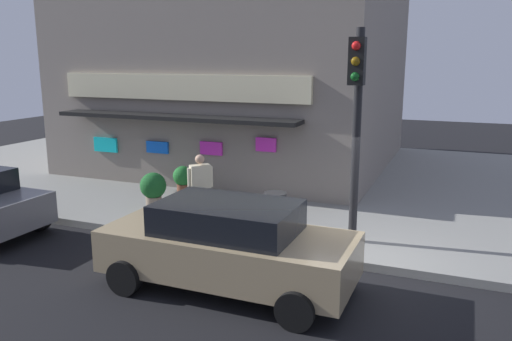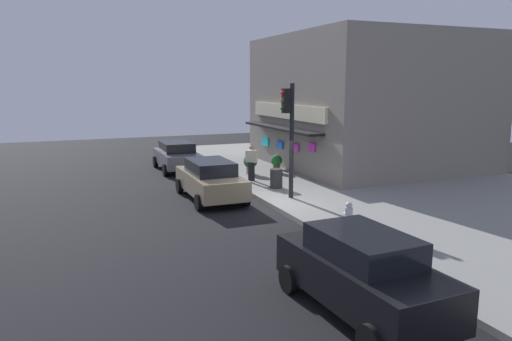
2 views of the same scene
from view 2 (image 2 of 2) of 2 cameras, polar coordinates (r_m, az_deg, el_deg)
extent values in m
plane|color=black|center=(18.69, 1.49, -4.33)|extent=(53.57, 53.57, 0.00)
cube|color=gray|center=(22.35, 18.06, -2.17)|extent=(35.72, 13.94, 0.17)
cube|color=gray|center=(27.91, 13.08, 8.01)|extent=(10.76, 9.91, 7.12)
cube|color=beige|center=(25.35, 3.65, 7.03)|extent=(8.17, 0.16, 0.75)
cube|color=black|center=(25.26, 2.91, 5.08)|extent=(7.74, 0.90, 0.12)
cube|color=#19D8E5|center=(28.07, 1.12, 3.46)|extent=(0.88, 0.08, 0.47)
cube|color=blue|center=(26.28, 2.83, 3.07)|extent=(0.77, 0.08, 0.36)
cube|color=#E533CC|center=(24.61, 4.70, 2.77)|extent=(0.72, 0.08, 0.39)
cube|color=#E533CC|center=(23.06, 6.68, 2.78)|extent=(0.61, 0.08, 0.40)
cylinder|color=black|center=(19.06, 4.26, 3.46)|extent=(0.18, 0.18, 4.56)
cube|color=black|center=(18.83, 3.64, 8.28)|extent=(0.32, 0.28, 0.95)
sphere|color=red|center=(18.75, 3.23, 9.20)|extent=(0.18, 0.18, 0.18)
sphere|color=brown|center=(18.76, 3.22, 8.28)|extent=(0.18, 0.18, 0.18)
sphere|color=#0F4C19|center=(18.77, 3.21, 7.37)|extent=(0.18, 0.18, 0.18)
cylinder|color=#B2B2B7|center=(15.90, 10.97, -5.38)|extent=(0.26, 0.26, 0.59)
sphere|color=#B2B2B7|center=(15.81, 11.02, -4.09)|extent=(0.22, 0.22, 0.22)
cylinder|color=#B2B2B7|center=(16.05, 10.60, -5.11)|extent=(0.12, 0.10, 0.10)
cylinder|color=#B2B2B7|center=(15.74, 11.36, -5.44)|extent=(0.12, 0.10, 0.10)
cylinder|color=#2D2D2D|center=(21.14, 2.43, -0.95)|extent=(0.55, 0.55, 0.85)
cylinder|color=black|center=(22.33, -0.74, -0.23)|extent=(0.23, 0.23, 0.92)
cylinder|color=black|center=(22.66, -0.36, -0.08)|extent=(0.23, 0.23, 0.92)
cube|color=beige|center=(22.37, -0.55, 1.71)|extent=(0.51, 0.50, 0.55)
sphere|color=tan|center=(22.31, -0.56, 2.77)|extent=(0.22, 0.22, 0.22)
cylinder|color=beige|center=(22.27, 0.06, 1.60)|extent=(0.14, 0.14, 0.50)
cylinder|color=beige|center=(22.48, -1.16, 1.68)|extent=(0.14, 0.14, 0.50)
cylinder|color=brown|center=(24.89, 2.46, 0.21)|extent=(0.37, 0.37, 0.38)
sphere|color=#1E6628|center=(24.82, 2.46, 1.20)|extent=(0.58, 0.58, 0.58)
cylinder|color=gray|center=(24.40, -0.67, 0.00)|extent=(0.42, 0.42, 0.36)
sphere|color=#195623|center=(24.32, -0.67, 1.11)|extent=(0.70, 0.70, 0.70)
cube|color=slate|center=(26.70, -9.38, 1.48)|extent=(4.19, 1.94, 0.73)
cube|color=black|center=(26.61, -9.42, 2.80)|extent=(2.27, 1.61, 0.52)
cylinder|color=black|center=(25.58, -6.59, 0.33)|extent=(0.64, 0.23, 0.64)
cylinder|color=black|center=(25.16, -10.73, 0.05)|extent=(0.64, 0.23, 0.64)
cylinder|color=black|center=(28.37, -8.14, 1.28)|extent=(0.64, 0.23, 0.64)
cylinder|color=black|center=(27.99, -11.88, 1.04)|extent=(0.64, 0.23, 0.64)
cube|color=#9E8966|center=(19.82, -5.44, -1.43)|extent=(4.57, 1.91, 0.77)
cube|color=black|center=(19.70, -5.47, 0.43)|extent=(2.47, 1.59, 0.53)
cylinder|color=black|center=(18.73, -1.27, -3.29)|extent=(0.64, 0.23, 0.64)
cylinder|color=black|center=(18.17, -6.81, -3.78)|extent=(0.64, 0.23, 0.64)
cylinder|color=black|center=(21.66, -4.26, -1.44)|extent=(0.64, 0.23, 0.64)
cylinder|color=black|center=(21.18, -9.09, -1.81)|extent=(0.64, 0.23, 0.64)
cube|color=black|center=(10.36, 12.46, -12.40)|extent=(4.31, 1.93, 0.89)
cube|color=black|center=(10.11, 12.62, -8.66)|extent=(2.35, 1.58, 0.54)
cylinder|color=black|center=(10.10, 21.86, -16.31)|extent=(0.65, 0.24, 0.64)
cylinder|color=black|center=(12.12, 11.50, -11.19)|extent=(0.65, 0.24, 0.64)
cylinder|color=black|center=(11.23, 3.97, -12.79)|extent=(0.65, 0.24, 0.64)
camera|label=1|loc=(15.00, -31.34, 6.56)|focal=36.06mm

